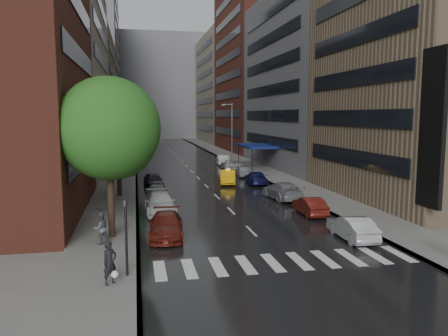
{
  "coord_description": "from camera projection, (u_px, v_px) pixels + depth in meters",
  "views": [
    {
      "loc": [
        -7.08,
        -22.17,
        7.37
      ],
      "look_at": [
        0.0,
        12.76,
        3.0
      ],
      "focal_mm": 35.0,
      "sensor_mm": 36.0,
      "label": 1
    }
  ],
  "objects": [
    {
      "name": "traffic_light",
      "position": [
        126.0,
        230.0,
        19.47
      ],
      "size": [
        0.18,
        0.15,
        3.45
      ],
      "color": "black",
      "rests_on": "sidewalk_left"
    },
    {
      "name": "buildings_right",
      "position": [
        256.0,
        73.0,
        80.15
      ],
      "size": [
        8.05,
        109.1,
        36.0
      ],
      "color": "#937A5B",
      "rests_on": "ground"
    },
    {
      "name": "road",
      "position": [
        180.0,
        159.0,
        72.5
      ],
      "size": [
        14.0,
        140.0,
        0.01
      ],
      "primitive_type": "cube",
      "color": "black",
      "rests_on": "ground"
    },
    {
      "name": "sidewalk_left",
      "position": [
        124.0,
        160.0,
        70.72
      ],
      "size": [
        4.0,
        140.0,
        0.15
      ],
      "primitive_type": "cube",
      "color": "gray",
      "rests_on": "ground"
    },
    {
      "name": "taxi",
      "position": [
        228.0,
        177.0,
        46.65
      ],
      "size": [
        2.43,
        4.67,
        1.47
      ],
      "primitive_type": "imported",
      "rotation": [
        0.0,
        0.0,
        -0.21
      ],
      "color": "#E2A30B",
      "rests_on": "ground"
    },
    {
      "name": "awning",
      "position": [
        256.0,
        146.0,
        59.3
      ],
      "size": [
        4.0,
        8.0,
        3.12
      ],
      "color": "navy",
      "rests_on": "sidewalk_right"
    },
    {
      "name": "building_far",
      "position": [
        157.0,
        87.0,
        136.7
      ],
      "size": [
        40.0,
        14.0,
        32.0
      ],
      "primitive_type": "cube",
      "color": "slate",
      "rests_on": "ground"
    },
    {
      "name": "street_lamp_right",
      "position": [
        231.0,
        130.0,
        68.56
      ],
      "size": [
        1.74,
        0.22,
        9.0
      ],
      "color": "gray",
      "rests_on": "sidewalk_right"
    },
    {
      "name": "parked_cars_right",
      "position": [
        256.0,
        178.0,
        46.31
      ],
      "size": [
        2.59,
        44.03,
        1.53
      ],
      "color": "#ABABB0",
      "rests_on": "ground"
    },
    {
      "name": "ground",
      "position": [
        270.0,
        250.0,
        23.86
      ],
      "size": [
        220.0,
        220.0,
        0.0
      ],
      "primitive_type": "plane",
      "color": "gray",
      "rests_on": "ground"
    },
    {
      "name": "street_lamp_left",
      "position": [
        130.0,
        136.0,
        50.93
      ],
      "size": [
        1.74,
        0.22,
        9.0
      ],
      "color": "gray",
      "rests_on": "sidewalk_left"
    },
    {
      "name": "ped_bag_walker",
      "position": [
        110.0,
        263.0,
        18.59
      ],
      "size": [
        0.82,
        0.79,
        1.89
      ],
      "color": "black",
      "rests_on": "sidewalk_left"
    },
    {
      "name": "tree_near",
      "position": [
        109.0,
        129.0,
        25.27
      ],
      "size": [
        6.02,
        6.02,
        9.59
      ],
      "color": "#382619",
      "rests_on": "ground"
    },
    {
      "name": "sidewalk_right",
      "position": [
        232.0,
        158.0,
        74.26
      ],
      "size": [
        4.0,
        140.0,
        0.15
      ],
      "primitive_type": "cube",
      "color": "gray",
      "rests_on": "ground"
    },
    {
      "name": "tree_far",
      "position": [
        122.0,
        128.0,
        52.21
      ],
      "size": [
        5.34,
        5.34,
        8.51
      ],
      "color": "#382619",
      "rests_on": "ground"
    },
    {
      "name": "parked_cars_left",
      "position": [
        159.0,
        200.0,
        34.34
      ],
      "size": [
        2.39,
        23.44,
        1.54
      ],
      "color": "maroon",
      "rests_on": "ground"
    },
    {
      "name": "crosswalk",
      "position": [
        286.0,
        262.0,
        21.95
      ],
      "size": [
        13.15,
        2.8,
        0.01
      ],
      "color": "silver",
      "rests_on": "ground"
    },
    {
      "name": "buildings_left",
      "position": [
        88.0,
        65.0,
        76.15
      ],
      "size": [
        8.0,
        108.0,
        38.0
      ],
      "color": "maroon",
      "rests_on": "ground"
    },
    {
      "name": "ped_black_umbrella",
      "position": [
        101.0,
        223.0,
        24.36
      ],
      "size": [
        1.1,
        1.02,
        2.09
      ],
      "color": "#4C4C51",
      "rests_on": "sidewalk_left"
    },
    {
      "name": "tree_mid",
      "position": [
        118.0,
        128.0,
        38.49
      ],
      "size": [
        5.65,
        5.65,
        9.0
      ],
      "color": "#382619",
      "rests_on": "ground"
    }
  ]
}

